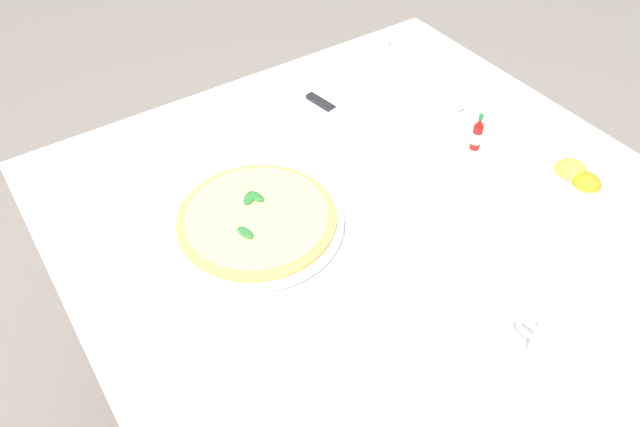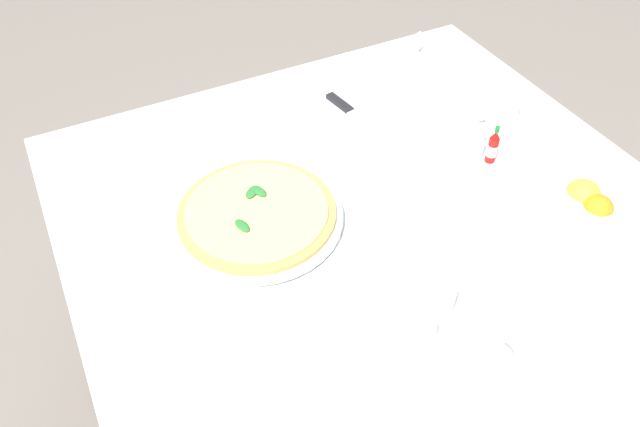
# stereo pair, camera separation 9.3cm
# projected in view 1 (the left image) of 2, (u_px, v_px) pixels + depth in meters

# --- Properties ---
(ground_plane) EXTENTS (8.00, 8.00, 0.00)m
(ground_plane) POSITION_uv_depth(u_px,v_px,m) (361.00, 409.00, 1.60)
(ground_plane) COLOR slate
(dining_table) EXTENTS (1.07, 1.07, 0.72)m
(dining_table) POSITION_uv_depth(u_px,v_px,m) (376.00, 263.00, 1.19)
(dining_table) COLOR white
(dining_table) RESTS_ON ground_plane
(pizza_plate) EXTENTS (0.30, 0.30, 0.02)m
(pizza_plate) POSITION_uv_depth(u_px,v_px,m) (257.00, 223.00, 1.06)
(pizza_plate) COLOR white
(pizza_plate) RESTS_ON dining_table
(pizza) EXTENTS (0.28, 0.28, 0.02)m
(pizza) POSITION_uv_depth(u_px,v_px,m) (257.00, 218.00, 1.05)
(pizza) COLOR tan
(pizza) RESTS_ON pizza_plate
(coffee_cup_far_left) EXTENTS (0.13, 0.13, 0.06)m
(coffee_cup_far_left) POSITION_uv_depth(u_px,v_px,m) (442.00, 288.00, 0.94)
(coffee_cup_far_left) COLOR white
(coffee_cup_far_left) RESTS_ON dining_table
(coffee_cup_far_right) EXTENTS (0.13, 0.13, 0.07)m
(coffee_cup_far_right) POSITION_uv_depth(u_px,v_px,m) (555.00, 354.00, 0.86)
(coffee_cup_far_right) COLOR white
(coffee_cup_far_right) RESTS_ON dining_table
(coffee_cup_back_corner) EXTENTS (0.13, 0.13, 0.06)m
(coffee_cup_back_corner) POSITION_uv_depth(u_px,v_px,m) (477.00, 97.00, 1.31)
(coffee_cup_back_corner) COLOR white
(coffee_cup_back_corner) RESTS_ON dining_table
(napkin_folded) EXTENTS (0.24, 0.16, 0.02)m
(napkin_folded) POSITION_uv_depth(u_px,v_px,m) (336.00, 118.00, 1.29)
(napkin_folded) COLOR white
(napkin_folded) RESTS_ON dining_table
(dinner_knife) EXTENTS (0.20, 0.05, 0.01)m
(dinner_knife) POSITION_uv_depth(u_px,v_px,m) (337.00, 113.00, 1.27)
(dinner_knife) COLOR silver
(dinner_knife) RESTS_ON napkin_folded
(citrus_bowl) EXTENTS (0.15, 0.15, 0.07)m
(citrus_bowl) POSITION_uv_depth(u_px,v_px,m) (571.00, 181.00, 1.12)
(citrus_bowl) COLOR white
(citrus_bowl) RESTS_ON dining_table
(hot_sauce_bottle) EXTENTS (0.02, 0.02, 0.08)m
(hot_sauce_bottle) POSITION_uv_depth(u_px,v_px,m) (477.00, 135.00, 1.20)
(hot_sauce_bottle) COLOR #B7140F
(hot_sauce_bottle) RESTS_ON dining_table
(salt_shaker) EXTENTS (0.03, 0.03, 0.06)m
(salt_shaker) POSITION_uv_depth(u_px,v_px,m) (490.00, 144.00, 1.20)
(salt_shaker) COLOR white
(salt_shaker) RESTS_ON dining_table
(pepper_shaker) EXTENTS (0.03, 0.03, 0.06)m
(pepper_shaker) POSITION_uv_depth(u_px,v_px,m) (463.00, 133.00, 1.22)
(pepper_shaker) COLOR white
(pepper_shaker) RESTS_ON dining_table
(menu_card) EXTENTS (0.04, 0.08, 0.06)m
(menu_card) POSITION_uv_depth(u_px,v_px,m) (380.00, 46.00, 1.46)
(menu_card) COLOR white
(menu_card) RESTS_ON dining_table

